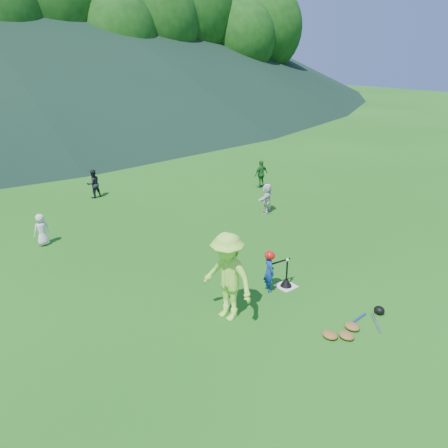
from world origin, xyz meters
The scene contains 13 objects.
ground centered at (0.00, 0.00, 0.00)m, with size 120.00×120.00×0.00m, color #1B5313.
home_plate centered at (0.00, 0.00, 0.01)m, with size 0.45×0.45×0.02m, color silver.
baseball centered at (0.00, 0.00, 0.74)m, with size 0.08×0.08×0.08m, color white.
batter_child centered at (-0.47, 0.14, 0.51)m, with size 0.37×0.25×1.02m, color navy.
adult_coach centered at (-1.99, -0.15, 1.00)m, with size 1.29×0.74×2.00m, color #A0EB45.
fielder_a centered at (-3.94, 6.33, 0.49)m, with size 0.48×0.31×0.99m, color silver.
fielder_b centered at (-0.87, 9.78, 0.57)m, with size 0.56×0.43×1.14m, color black.
fielder_c centered at (5.33, 6.70, 0.59)m, with size 0.69×0.29×1.18m, color #1D6323.
fielder_d centered at (3.31, 4.21, 0.56)m, with size 1.03×0.33×1.11m, color silver.
batting_tee centered at (0.00, 0.00, 0.13)m, with size 0.30×0.30×0.68m.
batter_gear centered at (-0.44, 0.14, 0.93)m, with size 0.73×0.26×0.39m.
equipment_pile centered at (-0.20, -2.14, 0.07)m, with size 1.80×0.78×0.19m.
outfield_fence centered at (0.00, 28.00, 0.70)m, with size 70.07×0.08×1.33m.
Camera 1 is at (-7.12, -6.54, 5.45)m, focal length 35.00 mm.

